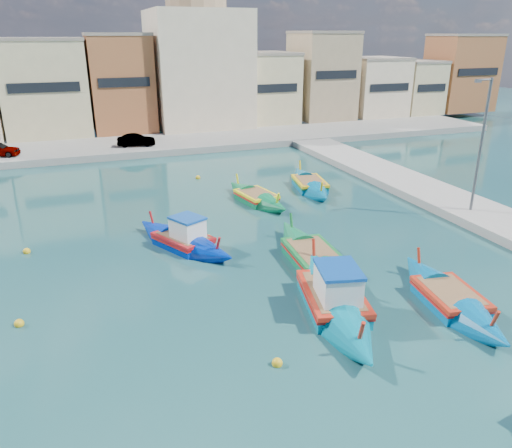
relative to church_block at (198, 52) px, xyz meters
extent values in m
plane|color=#14383D|center=(-10.00, -40.00, -8.41)|extent=(160.00, 160.00, 0.00)
cube|color=gray|center=(-10.00, -8.00, -8.11)|extent=(80.00, 8.00, 0.60)
cube|color=#CCBD8D|center=(-15.74, -0.28, -3.31)|extent=(7.88, 7.44, 8.99)
cube|color=gray|center=(-15.74, -0.28, 1.33)|extent=(8.04, 7.59, 0.30)
cube|color=black|center=(-15.74, -4.05, -2.86)|extent=(6.30, 0.10, 0.90)
cube|color=#A65E34|center=(-8.46, -0.93, -3.09)|extent=(6.17, 6.13, 9.43)
cube|color=gray|center=(-8.46, -0.93, 1.77)|extent=(6.29, 6.26, 0.30)
cube|color=black|center=(-8.46, -4.05, -2.62)|extent=(4.93, 0.10, 0.90)
cube|color=tan|center=(-0.95, -0.15, -4.78)|extent=(7.31, 7.69, 6.05)
cube|color=gray|center=(-0.95, -0.15, -1.60)|extent=(7.46, 7.85, 0.30)
cube|color=black|center=(-0.95, -4.05, -4.48)|extent=(5.85, 0.10, 0.90)
cube|color=#CCBD8D|center=(7.02, -0.35, -4.10)|extent=(7.54, 7.30, 7.41)
cube|color=gray|center=(7.02, -0.35, -0.25)|extent=(7.69, 7.45, 0.30)
cube|color=black|center=(7.02, -4.05, -3.73)|extent=(6.03, 0.10, 0.90)
cube|color=tan|center=(14.93, -0.51, -2.99)|extent=(6.36, 6.97, 9.63)
cube|color=gray|center=(14.93, -0.51, 1.98)|extent=(6.48, 7.11, 0.30)
cube|color=black|center=(14.93, -4.05, -2.51)|extent=(5.09, 0.10, 0.90)
cube|color=beige|center=(22.15, -0.65, -4.48)|extent=(6.63, 6.70, 6.65)
cube|color=gray|center=(22.15, -0.65, -1.01)|extent=(6.76, 6.83, 0.30)
cube|color=black|center=(22.15, -4.05, -4.15)|extent=(5.30, 0.10, 0.90)
cube|color=#CCBD8D|center=(28.26, -0.25, -4.71)|extent=(5.08, 7.51, 6.20)
cube|color=gray|center=(28.26, -0.25, -1.45)|extent=(5.18, 7.66, 0.30)
cube|color=black|center=(28.26, -4.05, -4.40)|extent=(4.06, 0.10, 0.90)
cube|color=#A65E34|center=(35.15, -1.00, -3.14)|extent=(7.79, 6.00, 9.33)
cube|color=gray|center=(35.15, -1.00, 1.67)|extent=(7.95, 6.12, 0.30)
cube|color=black|center=(35.15, -4.05, -2.68)|extent=(6.23, 0.10, 0.90)
cube|color=beige|center=(0.00, 0.00, -1.81)|extent=(10.00, 10.00, 12.00)
cylinder|color=#595B60|center=(7.50, -34.00, -4.41)|extent=(0.16, 0.16, 8.00)
cylinder|color=#595B60|center=(7.10, -34.00, -0.51)|extent=(1.00, 0.10, 0.10)
cube|color=#595B60|center=(6.60, -34.00, -0.56)|extent=(0.35, 0.15, 0.18)
imported|color=#4C1919|center=(-8.47, -9.50, -7.25)|extent=(3.51, 1.69, 1.11)
cube|color=#007D99|center=(-5.12, -40.31, -8.20)|extent=(2.89, 4.10, 1.04)
cone|color=#007D99|center=(-4.40, -37.33, -8.15)|extent=(2.82, 3.79, 2.66)
cone|color=#007D99|center=(-5.84, -43.30, -8.15)|extent=(2.82, 3.79, 2.66)
cube|color=red|center=(-5.12, -40.31, -7.76)|extent=(3.02, 4.31, 0.19)
cube|color=red|center=(-5.12, -40.31, -7.95)|extent=(3.01, 4.19, 0.10)
cube|color=olive|center=(-5.12, -40.31, -7.68)|extent=(2.51, 3.69, 0.06)
cylinder|color=red|center=(-4.32, -37.03, -7.47)|extent=(0.26, 0.51, 1.13)
cylinder|color=red|center=(-5.91, -43.59, -7.47)|extent=(0.26, 0.51, 1.13)
cube|color=white|center=(-5.25, -40.84, -7.11)|extent=(1.86, 2.18, 1.14)
cube|color=#0F47A5|center=(-5.25, -40.84, -6.48)|extent=(1.97, 2.33, 0.12)
cube|color=#0027A6|center=(-9.33, -32.30, -8.23)|extent=(2.87, 3.35, 0.89)
cone|color=#0027A6|center=(-10.38, -30.19, -8.18)|extent=(2.78, 3.17, 2.23)
cone|color=#0027A6|center=(-8.28, -34.41, -8.18)|extent=(2.78, 3.17, 2.23)
cube|color=#B11216|center=(-9.33, -32.30, -7.85)|extent=(3.00, 3.52, 0.16)
cube|color=red|center=(-9.33, -32.30, -8.01)|extent=(2.97, 3.43, 0.09)
cube|color=olive|center=(-9.33, -32.30, -7.78)|extent=(2.51, 2.99, 0.05)
cylinder|color=#B11216|center=(-10.48, -29.99, -7.60)|extent=(0.30, 0.43, 0.97)
cylinder|color=#B11216|center=(-8.17, -34.62, -7.60)|extent=(0.30, 0.43, 0.97)
cube|color=white|center=(-9.14, -32.67, -7.29)|extent=(1.77, 1.86, 0.98)
cube|color=#0F47A5|center=(-9.14, -32.67, -6.75)|extent=(1.88, 1.98, 0.11)
cube|color=#006798|center=(1.27, -25.34, -8.22)|extent=(2.41, 3.36, 0.93)
cone|color=#006798|center=(1.75, -22.85, -8.18)|extent=(2.37, 3.14, 2.34)
cone|color=#006798|center=(0.78, -27.83, -8.18)|extent=(2.37, 3.14, 2.34)
cube|color=yellow|center=(1.27, -25.34, -7.83)|extent=(2.52, 3.54, 0.17)
cube|color=#197F33|center=(1.27, -25.34, -8.00)|extent=(2.51, 3.44, 0.09)
cube|color=olive|center=(1.27, -25.34, -7.76)|extent=(2.08, 3.04, 0.06)
cylinder|color=yellow|center=(1.80, -22.61, -7.57)|extent=(0.21, 0.46, 1.01)
cylinder|color=yellow|center=(0.73, -28.08, -7.57)|extent=(0.21, 0.46, 1.01)
cube|color=#0A7142|center=(-3.28, -26.79, -8.23)|extent=(2.25, 2.99, 0.89)
cone|color=#0A7142|center=(-3.68, -24.59, -8.18)|extent=(2.22, 2.82, 2.21)
cone|color=#0A7142|center=(-2.87, -28.99, -8.18)|extent=(2.22, 2.82, 2.21)
cube|color=yellow|center=(-3.28, -26.79, -7.85)|extent=(2.35, 3.14, 0.16)
cube|color=red|center=(-3.28, -26.79, -8.01)|extent=(2.35, 3.05, 0.09)
cube|color=olive|center=(-3.28, -26.79, -7.78)|extent=(1.94, 2.70, 0.05)
cylinder|color=yellow|center=(-3.73, -24.37, -7.60)|extent=(0.20, 0.44, 0.97)
cylinder|color=yellow|center=(-2.83, -29.21, -7.60)|extent=(0.20, 0.44, 0.97)
cube|color=#0B7748|center=(-4.02, -36.41, -8.21)|extent=(2.26, 3.54, 0.99)
cone|color=#0B7748|center=(-3.79, -33.62, -8.16)|extent=(2.24, 3.28, 2.52)
cone|color=#0B7748|center=(-4.25, -39.21, -8.16)|extent=(2.24, 3.28, 2.52)
cube|color=#177731|center=(-4.02, -36.41, -7.79)|extent=(2.35, 3.73, 0.18)
cube|color=red|center=(-4.02, -36.41, -7.97)|extent=(2.36, 3.61, 0.10)
cube|color=olive|center=(-4.02, -36.41, -7.71)|extent=(1.94, 3.21, 0.06)
cylinder|color=#177731|center=(-3.77, -33.34, -7.51)|extent=(0.18, 0.48, 1.08)
cylinder|color=#177731|center=(-4.27, -39.48, -7.51)|extent=(0.18, 0.48, 1.08)
cube|color=#0064A0|center=(-0.68, -41.85, -8.22)|extent=(2.33, 3.16, 0.94)
cone|color=#0064A0|center=(-0.28, -39.48, -8.17)|extent=(2.30, 2.98, 2.33)
cone|color=#0064A0|center=(-1.07, -44.21, -8.17)|extent=(2.30, 2.98, 2.33)
cube|color=red|center=(-0.68, -41.85, -7.83)|extent=(2.43, 3.33, 0.17)
cube|color=red|center=(-0.68, -41.85, -7.99)|extent=(2.43, 3.23, 0.09)
cube|color=olive|center=(-0.68, -41.85, -7.75)|extent=(2.01, 2.86, 0.06)
cylinder|color=red|center=(-0.24, -39.25, -7.56)|extent=(0.20, 0.46, 1.02)
cylinder|color=red|center=(-1.11, -44.44, -7.56)|extent=(0.20, 0.46, 1.02)
sphere|color=yellow|center=(-16.71, -37.42, -8.33)|extent=(0.36, 0.36, 0.36)
sphere|color=yellow|center=(-7.87, -31.78, -8.33)|extent=(0.36, 0.36, 0.36)
sphere|color=yellow|center=(-5.44, -20.08, -8.33)|extent=(0.36, 0.36, 0.36)
sphere|color=yellow|center=(-16.79, -30.35, -8.33)|extent=(0.36, 0.36, 0.36)
sphere|color=yellow|center=(-8.63, -42.99, -8.33)|extent=(0.36, 0.36, 0.36)
camera|label=1|loc=(-14.06, -55.52, 1.76)|focal=35.00mm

